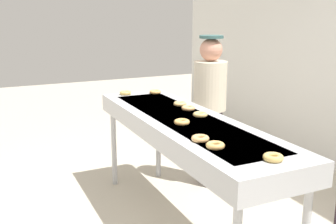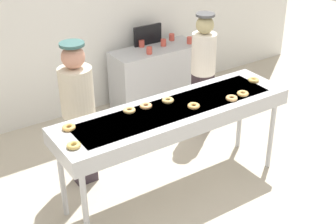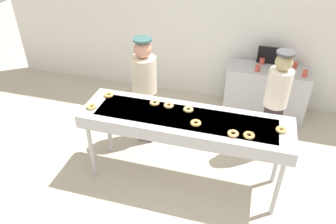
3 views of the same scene
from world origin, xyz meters
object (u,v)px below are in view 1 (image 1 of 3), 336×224
Objects in this scene: fryer_conveyor at (185,128)px; glazed_donut_8 at (155,92)px; glazed_donut_7 at (182,122)px; worker_assistant at (210,101)px; glazed_donut_3 at (200,139)px; glazed_donut_0 at (125,93)px; glazed_donut_4 at (188,108)px; glazed_donut_2 at (273,157)px; glazed_donut_6 at (200,115)px; glazed_donut_5 at (180,104)px; glazed_donut_1 at (215,145)px.

glazed_donut_8 is (-1.06, 0.19, 0.11)m from fryer_conveyor.
worker_assistant is (-0.90, 0.81, -0.08)m from glazed_donut_7.
glazed_donut_8 is at bearing 167.09° from glazed_donut_3.
glazed_donut_0 is 1.00× the size of glazed_donut_8.
glazed_donut_3 is 0.08× the size of worker_assistant.
worker_assistant is at bearing 146.50° from glazed_donut_3.
glazed_donut_7 is at bearing -35.79° from fryer_conveyor.
glazed_donut_4 is 1.00× the size of glazed_donut_7.
worker_assistant reaches higher than glazed_donut_2.
glazed_donut_8 is (-1.07, 0.05, 0.00)m from glazed_donut_6.
glazed_donut_0 and glazed_donut_6 have the same top height.
glazed_donut_5 is (-1.02, 0.36, 0.00)m from glazed_donut_3.
worker_assistant is (-0.75, 0.70, 0.02)m from fryer_conveyor.
glazed_donut_2 is 0.08× the size of worker_assistant.
glazed_donut_1 is at bearing 155.32° from worker_assistant.
glazed_donut_0 is 1.00× the size of glazed_donut_7.
glazed_donut_3 is at bearing -174.48° from glazed_donut_1.
glazed_donut_6 is at bearing 12.77° from glazed_donut_0.
glazed_donut_0 is 0.91m from worker_assistant.
worker_assistant is at bearing 121.43° from glazed_donut_5.
fryer_conveyor is at bearing 167.08° from glazed_donut_1.
glazed_donut_2 is at bearing 30.22° from glazed_donut_1.
glazed_donut_1 is 1.74m from worker_assistant.
glazed_donut_6 is (-0.58, 0.33, 0.00)m from glazed_donut_3.
glazed_donut_4 is 1.00× the size of glazed_donut_8.
glazed_donut_0 and glazed_donut_3 have the same top height.
glazed_donut_3 is at bearing -12.91° from glazed_donut_8.
glazed_donut_6 is 0.08× the size of worker_assistant.
glazed_donut_5 is (-0.19, 0.01, 0.00)m from glazed_donut_4.
glazed_donut_8 is (-0.63, 0.02, 0.00)m from glazed_donut_5.
glazed_donut_1 is 0.81m from glazed_donut_6.
fryer_conveyor is 0.78m from glazed_donut_1.
glazed_donut_1 and glazed_donut_7 have the same top height.
glazed_donut_5 is (0.72, 0.29, 0.00)m from glazed_donut_0.
glazed_donut_1 and glazed_donut_4 have the same top height.
glazed_donut_1 is at bearing -18.49° from glazed_donut_4.
glazed_donut_8 is (-1.22, 0.30, 0.00)m from glazed_donut_7.
glazed_donut_2 is 1.00× the size of glazed_donut_4.
fryer_conveyor is at bearing 6.06° from glazed_donut_0.
glazed_donut_3 is at bearing -2.22° from glazed_donut_0.
glazed_donut_2 is at bearing -5.51° from glazed_donut_5.
glazed_donut_1 is 1.00× the size of glazed_donut_2.
glazed_donut_8 is at bearing 177.43° from glazed_donut_6.
glazed_donut_7 and glazed_donut_8 have the same top height.
glazed_donut_0 and glazed_donut_5 have the same top height.
fryer_conveyor is 1.16m from glazed_donut_0.
glazed_donut_3 is 0.90m from glazed_donut_4.
glazed_donut_5 is (-0.43, 0.17, 0.11)m from fryer_conveyor.
glazed_donut_2 is 1.09m from glazed_donut_6.
worker_assistant is at bearing 150.04° from glazed_donut_1.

